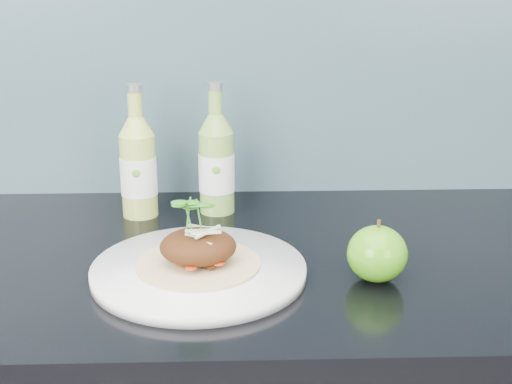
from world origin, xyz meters
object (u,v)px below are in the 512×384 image
(green_apple, at_px, (377,254))
(cider_bottle_right, at_px, (217,164))
(dinner_plate, at_px, (199,271))
(cider_bottle_left, at_px, (138,167))

(green_apple, xyz_separation_m, cider_bottle_right, (-0.22, 0.28, 0.05))
(dinner_plate, xyz_separation_m, cider_bottle_left, (-0.11, 0.24, 0.08))
(green_apple, distance_m, cider_bottle_right, 0.36)
(green_apple, height_order, cider_bottle_right, cider_bottle_right)
(green_apple, bearing_deg, cider_bottle_right, 128.23)
(green_apple, bearing_deg, cider_bottle_left, 142.82)
(green_apple, relative_size, cider_bottle_left, 0.44)
(dinner_plate, bearing_deg, green_apple, -4.68)
(cider_bottle_right, bearing_deg, cider_bottle_left, -171.23)
(dinner_plate, bearing_deg, cider_bottle_left, 113.93)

